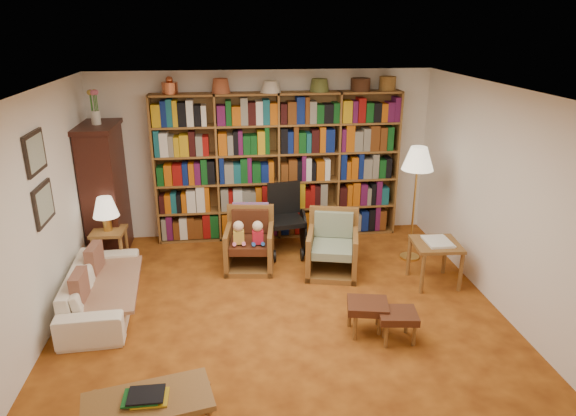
{
  "coord_description": "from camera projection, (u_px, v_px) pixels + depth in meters",
  "views": [
    {
      "loc": [
        -0.54,
        -5.03,
        3.15
      ],
      "look_at": [
        0.14,
        0.6,
        1.08
      ],
      "focal_mm": 32.0,
      "sensor_mm": 36.0,
      "label": 1
    }
  ],
  "objects": [
    {
      "name": "cushion_left",
      "position": [
        95.0,
        260.0,
        6.15
      ],
      "size": [
        0.14,
        0.37,
        0.37
      ],
      "primitive_type": "cube",
      "rotation": [
        0.0,
        0.0,
        -0.08
      ],
      "color": "maroon",
      "rests_on": "sofa"
    },
    {
      "name": "cushion_right",
      "position": [
        80.0,
        289.0,
        5.5
      ],
      "size": [
        0.11,
        0.36,
        0.36
      ],
      "primitive_type": "cube",
      "rotation": [
        0.0,
        0.0,
        0.0
      ],
      "color": "maroon",
      "rests_on": "sofa"
    },
    {
      "name": "curio_cabinet",
      "position": [
        105.0,
        189.0,
        7.12
      ],
      "size": [
        0.5,
        0.95,
        2.4
      ],
      "color": "#34150E",
      "rests_on": "floor"
    },
    {
      "name": "wall_right",
      "position": [
        506.0,
        203.0,
        5.68
      ],
      "size": [
        0.0,
        5.0,
        5.0
      ],
      "primitive_type": "plane",
      "rotation": [
        1.57,
        0.0,
        -1.57
      ],
      "color": "white",
      "rests_on": "floor"
    },
    {
      "name": "framed_pictures",
      "position": [
        39.0,
        179.0,
        5.27
      ],
      "size": [
        0.03,
        0.52,
        0.97
      ],
      "color": "black",
      "rests_on": "wall_left"
    },
    {
      "name": "wall_left",
      "position": [
        33.0,
        223.0,
        5.12
      ],
      "size": [
        0.0,
        5.0,
        5.0
      ],
      "primitive_type": "plane",
      "rotation": [
        1.57,
        0.0,
        1.57
      ],
      "color": "white",
      "rests_on": "floor"
    },
    {
      "name": "side_table_papers",
      "position": [
        436.0,
        249.0,
        6.41
      ],
      "size": [
        0.6,
        0.6,
        0.59
      ],
      "color": "brown",
      "rests_on": "floor"
    },
    {
      "name": "wall_back",
      "position": [
        264.0,
        155.0,
        7.73
      ],
      "size": [
        5.0,
        0.0,
        5.0
      ],
      "primitive_type": "plane",
      "rotation": [
        1.57,
        0.0,
        0.0
      ],
      "color": "white",
      "rests_on": "floor"
    },
    {
      "name": "bookshelf",
      "position": [
        278.0,
        163.0,
        7.62
      ],
      "size": [
        3.6,
        0.3,
        2.42
      ],
      "color": "brown",
      "rests_on": "floor"
    },
    {
      "name": "side_table_lamp",
      "position": [
        109.0,
        240.0,
        6.81
      ],
      "size": [
        0.44,
        0.44,
        0.56
      ],
      "color": "brown",
      "rests_on": "floor"
    },
    {
      "name": "coffee_table",
      "position": [
        148.0,
        404.0,
        4.04
      ],
      "size": [
        1.08,
        0.7,
        0.41
      ],
      "color": "brown",
      "rests_on": "floor"
    },
    {
      "name": "wheelchair",
      "position": [
        285.0,
        221.0,
        7.37
      ],
      "size": [
        0.57,
        0.79,
        0.99
      ],
      "color": "black",
      "rests_on": "floor"
    },
    {
      "name": "armchair_leather",
      "position": [
        249.0,
        242.0,
        6.94
      ],
      "size": [
        0.72,
        0.75,
        0.81
      ],
      "color": "brown",
      "rests_on": "floor"
    },
    {
      "name": "floor",
      "position": [
        282.0,
        316.0,
        5.83
      ],
      "size": [
        5.0,
        5.0,
        0.0
      ],
      "primitive_type": "plane",
      "color": "#B3601B",
      "rests_on": "ground"
    },
    {
      "name": "wall_front",
      "position": [
        327.0,
        358.0,
        3.07
      ],
      "size": [
        5.0,
        0.0,
        5.0
      ],
      "primitive_type": "plane",
      "rotation": [
        -1.57,
        0.0,
        0.0
      ],
      "color": "white",
      "rests_on": "floor"
    },
    {
      "name": "ceiling",
      "position": [
        281.0,
        92.0,
        4.97
      ],
      "size": [
        5.0,
        5.0,
        0.0
      ],
      "primitive_type": "plane",
      "rotation": [
        3.14,
        0.0,
        0.0
      ],
      "color": "white",
      "rests_on": "wall_back"
    },
    {
      "name": "armchair_sage",
      "position": [
        331.0,
        249.0,
        6.8
      ],
      "size": [
        0.82,
        0.83,
        0.82
      ],
      "color": "brown",
      "rests_on": "floor"
    },
    {
      "name": "footstool_a",
      "position": [
        367.0,
        308.0,
        5.43
      ],
      "size": [
        0.49,
        0.44,
        0.36
      ],
      "color": "#4C2414",
      "rests_on": "floor"
    },
    {
      "name": "floor_lamp",
      "position": [
        418.0,
        163.0,
        6.78
      ],
      "size": [
        0.42,
        0.42,
        1.6
      ],
      "color": "gold",
      "rests_on": "floor"
    },
    {
      "name": "table_lamp",
      "position": [
        105.0,
        208.0,
        6.66
      ],
      "size": [
        0.34,
        0.34,
        0.46
      ],
      "color": "gold",
      "rests_on": "side_table_lamp"
    },
    {
      "name": "sofa",
      "position": [
        102.0,
        289.0,
        5.91
      ],
      "size": [
        1.76,
        0.76,
        0.5
      ],
      "primitive_type": "imported",
      "rotation": [
        0.0,
        0.0,
        1.62
      ],
      "color": "white",
      "rests_on": "floor"
    },
    {
      "name": "footstool_b",
      "position": [
        398.0,
        317.0,
        5.3
      ],
      "size": [
        0.43,
        0.38,
        0.33
      ],
      "color": "#4C2414",
      "rests_on": "floor"
    },
    {
      "name": "sofa_throw",
      "position": [
        106.0,
        285.0,
        5.89
      ],
      "size": [
        0.85,
        1.43,
        0.04
      ],
      "primitive_type": "cube",
      "rotation": [
        0.0,
        0.0,
        0.08
      ],
      "color": "#C3AF8E",
      "rests_on": "sofa"
    }
  ]
}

